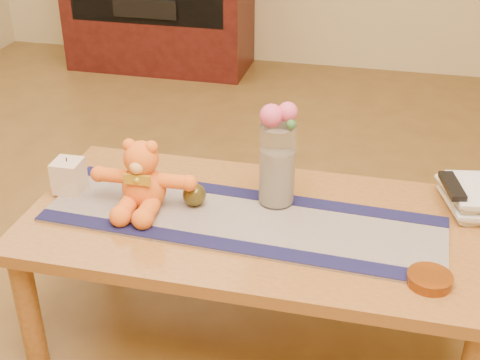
% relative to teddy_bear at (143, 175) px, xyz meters
% --- Properties ---
extents(floor, '(5.50, 5.50, 0.00)m').
position_rel_teddy_bear_xyz_m(floor, '(0.35, 0.01, -0.56)').
color(floor, brown).
rests_on(floor, ground).
extents(coffee_table_top, '(1.40, 0.70, 0.04)m').
position_rel_teddy_bear_xyz_m(coffee_table_top, '(0.35, 0.01, -0.13)').
color(coffee_table_top, brown).
rests_on(coffee_table_top, floor).
extents(table_leg_fl, '(0.07, 0.07, 0.41)m').
position_rel_teddy_bear_xyz_m(table_leg_fl, '(-0.29, -0.28, -0.36)').
color(table_leg_fl, brown).
rests_on(table_leg_fl, floor).
extents(table_leg_bl, '(0.07, 0.07, 0.41)m').
position_rel_teddy_bear_xyz_m(table_leg_bl, '(-0.29, 0.30, -0.36)').
color(table_leg_bl, brown).
rests_on(table_leg_bl, floor).
extents(table_leg_br, '(0.07, 0.07, 0.41)m').
position_rel_teddy_bear_xyz_m(table_leg_br, '(0.99, 0.30, -0.36)').
color(table_leg_br, brown).
rests_on(table_leg_br, floor).
extents(persian_runner, '(1.21, 0.40, 0.01)m').
position_rel_teddy_bear_xyz_m(persian_runner, '(0.31, -0.01, -0.11)').
color(persian_runner, '#221948').
rests_on(persian_runner, coffee_table_top).
extents(runner_border_near, '(1.20, 0.11, 0.00)m').
position_rel_teddy_bear_xyz_m(runner_border_near, '(0.31, -0.15, -0.10)').
color(runner_border_near, '#121238').
rests_on(runner_border_near, persian_runner).
extents(runner_border_far, '(1.20, 0.11, 0.00)m').
position_rel_teddy_bear_xyz_m(runner_border_far, '(0.32, 0.14, -0.10)').
color(runner_border_far, '#121238').
rests_on(runner_border_far, persian_runner).
extents(teddy_bear, '(0.32, 0.27, 0.21)m').
position_rel_teddy_bear_xyz_m(teddy_bear, '(0.00, 0.00, 0.00)').
color(teddy_bear, orange).
rests_on(teddy_bear, persian_runner).
extents(pillar_candle, '(0.09, 0.09, 0.11)m').
position_rel_teddy_bear_xyz_m(pillar_candle, '(-0.27, 0.03, -0.05)').
color(pillar_candle, beige).
rests_on(pillar_candle, persian_runner).
extents(candle_wick, '(0.00, 0.00, 0.01)m').
position_rel_teddy_bear_xyz_m(candle_wick, '(-0.27, 0.03, 0.01)').
color(candle_wick, black).
rests_on(candle_wick, pillar_candle).
extents(glass_vase, '(0.11, 0.11, 0.26)m').
position_rel_teddy_bear_xyz_m(glass_vase, '(0.39, 0.11, 0.02)').
color(glass_vase, silver).
rests_on(glass_vase, persian_runner).
extents(potpourri_fill, '(0.09, 0.09, 0.18)m').
position_rel_teddy_bear_xyz_m(potpourri_fill, '(0.39, 0.11, -0.01)').
color(potpourri_fill, beige).
rests_on(potpourri_fill, glass_vase).
extents(rose_left, '(0.07, 0.07, 0.07)m').
position_rel_teddy_bear_xyz_m(rose_left, '(0.37, 0.10, 0.19)').
color(rose_left, '#D44B6C').
rests_on(rose_left, glass_vase).
extents(rose_right, '(0.06, 0.06, 0.06)m').
position_rel_teddy_bear_xyz_m(rose_right, '(0.42, 0.12, 0.20)').
color(rose_right, '#D44B6C').
rests_on(rose_right, glass_vase).
extents(blue_flower_back, '(0.04, 0.04, 0.04)m').
position_rel_teddy_bear_xyz_m(blue_flower_back, '(0.40, 0.15, 0.18)').
color(blue_flower_back, '#4B4CA3').
rests_on(blue_flower_back, glass_vase).
extents(blue_flower_side, '(0.04, 0.04, 0.04)m').
position_rel_teddy_bear_xyz_m(blue_flower_side, '(0.36, 0.13, 0.17)').
color(blue_flower_side, '#4B4CA3').
rests_on(blue_flower_side, glass_vase).
extents(leaf_sprig, '(0.03, 0.03, 0.03)m').
position_rel_teddy_bear_xyz_m(leaf_sprig, '(0.43, 0.09, 0.17)').
color(leaf_sprig, '#33662D').
rests_on(leaf_sprig, glass_vase).
extents(bronze_ball, '(0.08, 0.08, 0.07)m').
position_rel_teddy_bear_xyz_m(bronze_ball, '(0.15, 0.03, -0.07)').
color(bronze_ball, '#4D4619').
rests_on(bronze_ball, persian_runner).
extents(book_bottom, '(0.22, 0.26, 0.02)m').
position_rel_teddy_bear_xyz_m(book_bottom, '(0.92, 0.21, -0.10)').
color(book_bottom, beige).
rests_on(book_bottom, coffee_table_top).
extents(book_lower, '(0.19, 0.24, 0.02)m').
position_rel_teddy_bear_xyz_m(book_lower, '(0.92, 0.21, -0.08)').
color(book_lower, beige).
rests_on(book_lower, book_bottom).
extents(book_upper, '(0.23, 0.26, 0.02)m').
position_rel_teddy_bear_xyz_m(book_upper, '(0.91, 0.21, -0.07)').
color(book_upper, beige).
rests_on(book_upper, book_lower).
extents(book_top, '(0.20, 0.25, 0.02)m').
position_rel_teddy_bear_xyz_m(book_top, '(0.92, 0.21, -0.05)').
color(book_top, beige).
rests_on(book_top, book_upper).
extents(tv_remote, '(0.08, 0.17, 0.02)m').
position_rel_teddy_bear_xyz_m(tv_remote, '(0.92, 0.20, -0.03)').
color(tv_remote, black).
rests_on(tv_remote, book_top).
extents(amber_dish, '(0.12, 0.12, 0.03)m').
position_rel_teddy_bear_xyz_m(amber_dish, '(0.86, -0.19, -0.10)').
color(amber_dish, '#BF5914').
rests_on(amber_dish, coffee_table_top).
extents(stereo_lower, '(0.42, 0.28, 0.12)m').
position_rel_teddy_bear_xyz_m(stereo_lower, '(-0.85, 2.36, -0.10)').
color(stereo_lower, black).
rests_on(stereo_lower, media_cabinet).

